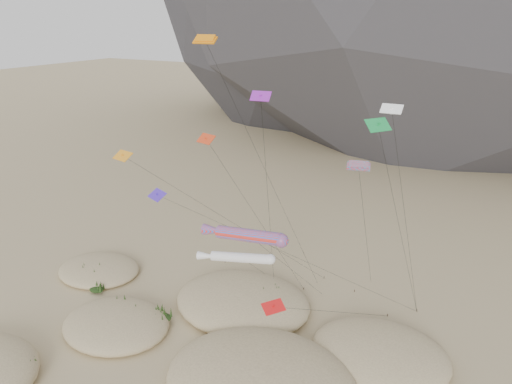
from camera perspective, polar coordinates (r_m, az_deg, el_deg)
dunes at (r=47.37m, az=-5.17°, el=-19.71°), size 51.92×37.69×3.98m
dune_grass at (r=47.76m, az=-6.79°, el=-19.20°), size 44.68×29.38×1.50m
kite_stakes at (r=61.16m, az=6.83°, el=-10.43°), size 24.56×7.40×0.30m
rainbow_tube_kite at (r=42.16m, az=-1.16°, el=-4.95°), size 8.31×15.48×14.07m
white_tube_kite at (r=44.31m, az=-2.14°, el=-7.49°), size 8.00×16.29×11.21m
orange_parafoil at (r=49.94m, az=-5.59°, el=16.46°), size 10.40×9.48×28.87m
multi_parafoil at (r=44.17m, az=11.67°, el=2.68°), size 2.41×13.97×18.79m
delta_kites at (r=44.59m, az=-0.44°, el=2.24°), size 27.60×21.88×24.64m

